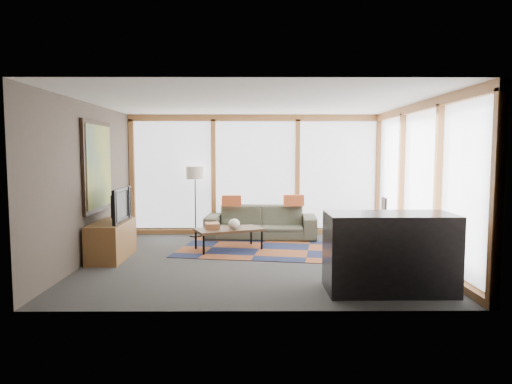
{
  "coord_description": "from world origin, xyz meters",
  "views": [
    {
      "loc": [
        -0.04,
        -7.51,
        1.79
      ],
      "look_at": [
        0.0,
        0.4,
        1.1
      ],
      "focal_mm": 32.0,
      "sensor_mm": 36.0,
      "label": 1
    }
  ],
  "objects_px": {
    "bookshelf": "(392,238)",
    "television": "(116,205)",
    "tv_console": "(112,240)",
    "bar_counter": "(389,253)",
    "sofa": "(261,222)",
    "floor_lamp": "(195,202)",
    "coffee_table": "(229,239)"
  },
  "relations": [
    {
      "from": "coffee_table",
      "to": "sofa",
      "type": "bearing_deg",
      "value": 62.22
    },
    {
      "from": "floor_lamp",
      "to": "bookshelf",
      "type": "relative_size",
      "value": 0.71
    },
    {
      "from": "tv_console",
      "to": "bookshelf",
      "type": "bearing_deg",
      "value": 4.67
    },
    {
      "from": "bookshelf",
      "to": "television",
      "type": "distance_m",
      "value": 4.85
    },
    {
      "from": "coffee_table",
      "to": "bookshelf",
      "type": "xyz_separation_m",
      "value": [
        2.93,
        -0.28,
        0.07
      ]
    },
    {
      "from": "floor_lamp",
      "to": "television",
      "type": "bearing_deg",
      "value": -118.24
    },
    {
      "from": "bookshelf",
      "to": "bar_counter",
      "type": "distance_m",
      "value": 2.38
    },
    {
      "from": "coffee_table",
      "to": "television",
      "type": "bearing_deg",
      "value": -160.44
    },
    {
      "from": "floor_lamp",
      "to": "tv_console",
      "type": "relative_size",
      "value": 1.19
    },
    {
      "from": "floor_lamp",
      "to": "television",
      "type": "xyz_separation_m",
      "value": [
        -1.08,
        -2.01,
        0.16
      ]
    },
    {
      "from": "coffee_table",
      "to": "floor_lamp",
      "type": "bearing_deg",
      "value": 120.0
    },
    {
      "from": "bookshelf",
      "to": "bar_counter",
      "type": "relative_size",
      "value": 1.31
    },
    {
      "from": "sofa",
      "to": "tv_console",
      "type": "distance_m",
      "value": 3.14
    },
    {
      "from": "bookshelf",
      "to": "sofa",
      "type": "bearing_deg",
      "value": 148.15
    },
    {
      "from": "bookshelf",
      "to": "television",
      "type": "bearing_deg",
      "value": -175.43
    },
    {
      "from": "floor_lamp",
      "to": "coffee_table",
      "type": "relative_size",
      "value": 1.26
    },
    {
      "from": "sofa",
      "to": "tv_console",
      "type": "xyz_separation_m",
      "value": [
        -2.55,
        -1.84,
        -0.02
      ]
    },
    {
      "from": "bar_counter",
      "to": "coffee_table",
      "type": "bearing_deg",
      "value": 130.65
    },
    {
      "from": "bookshelf",
      "to": "tv_console",
      "type": "bearing_deg",
      "value": -175.33
    },
    {
      "from": "floor_lamp",
      "to": "tv_console",
      "type": "bearing_deg",
      "value": -119.83
    },
    {
      "from": "sofa",
      "to": "bar_counter",
      "type": "bearing_deg",
      "value": -63.0
    },
    {
      "from": "sofa",
      "to": "television",
      "type": "relative_size",
      "value": 2.32
    },
    {
      "from": "television",
      "to": "bar_counter",
      "type": "xyz_separation_m",
      "value": [
        4.06,
        -1.87,
        -0.4
      ]
    },
    {
      "from": "floor_lamp",
      "to": "coffee_table",
      "type": "height_order",
      "value": "floor_lamp"
    },
    {
      "from": "television",
      "to": "tv_console",
      "type": "bearing_deg",
      "value": 100.02
    },
    {
      "from": "television",
      "to": "bar_counter",
      "type": "bearing_deg",
      "value": -115.43
    },
    {
      "from": "floor_lamp",
      "to": "tv_console",
      "type": "height_order",
      "value": "floor_lamp"
    },
    {
      "from": "sofa",
      "to": "bookshelf",
      "type": "bearing_deg",
      "value": -28.09
    },
    {
      "from": "floor_lamp",
      "to": "television",
      "type": "relative_size",
      "value": 1.51
    },
    {
      "from": "television",
      "to": "bar_counter",
      "type": "height_order",
      "value": "television"
    },
    {
      "from": "bookshelf",
      "to": "bar_counter",
      "type": "bearing_deg",
      "value": -107.96
    },
    {
      "from": "tv_console",
      "to": "bar_counter",
      "type": "xyz_separation_m",
      "value": [
        4.14,
        -1.86,
        0.2
      ]
    }
  ]
}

